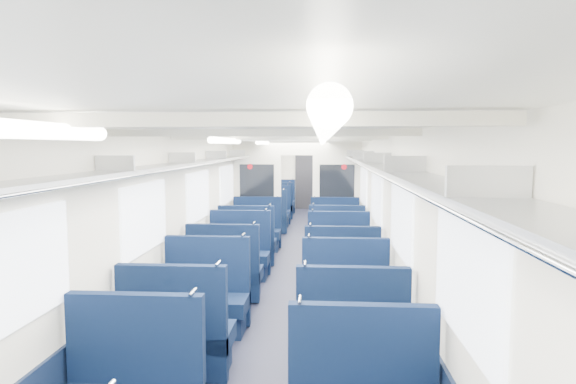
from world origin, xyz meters
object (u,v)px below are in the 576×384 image
object	(u,v)px
seat_11	(346,305)
seat_22	(272,213)
end_door	(306,180)
seat_14	(239,257)
seat_13	(342,279)
seat_12	(225,275)
bulkhead	(297,190)
seat_15	(339,258)
seat_19	(335,234)
seat_16	(247,245)
seat_18	(257,233)
seat_10	(206,302)
seat_9	(351,342)
seat_21	(333,219)
seat_23	(332,213)
seat_8	(177,339)
seat_27	(330,204)
seat_25	(331,208)
seat_26	(279,203)
seat_24	(276,207)
seat_17	(337,245)
seat_20	(267,219)

from	to	relation	value
seat_11	seat_22	bearing A→B (deg)	102.17
end_door	seat_14	xyz separation A→B (m)	(-0.83, -9.05, -0.65)
seat_11	seat_13	xyz separation A→B (m)	(0.00, 1.13, 0.00)
seat_12	bulkhead	bearing A→B (deg)	77.89
seat_15	seat_19	distance (m)	2.25
seat_11	seat_16	bearing A→B (deg)	116.74
bulkhead	seat_18	bearing A→B (deg)	-149.74
seat_10	seat_18	size ratio (longest dim) A/B	1.00
seat_9	seat_21	world-z (taller)	same
seat_23	seat_18	bearing A→B (deg)	-117.39
bulkhead	seat_10	xyz separation A→B (m)	(-0.83, -5.05, -0.88)
seat_16	seat_22	world-z (taller)	same
seat_13	seat_23	xyz separation A→B (m)	(0.00, 6.64, 0.00)
seat_8	seat_21	size ratio (longest dim) A/B	1.00
seat_27	seat_10	bearing A→B (deg)	-99.47
seat_11	seat_15	bearing A→B (deg)	90.00
seat_23	seat_25	size ratio (longest dim) A/B	1.00
seat_18	seat_22	size ratio (longest dim) A/B	1.00
bulkhead	seat_10	bearing A→B (deg)	-99.33
seat_10	seat_15	xyz separation A→B (m)	(1.66, 2.35, 0.00)
seat_10	seat_26	distance (m)	9.95
bulkhead	seat_15	distance (m)	2.96
seat_18	seat_15	bearing A→B (deg)	-53.22
seat_12	seat_25	size ratio (longest dim) A/B	1.00
seat_10	seat_23	size ratio (longest dim) A/B	1.00
seat_10	seat_27	xyz separation A→B (m)	(1.66, 9.95, 0.00)
seat_14	seat_27	distance (m)	7.76
seat_16	seat_18	bearing A→B (deg)	90.00
seat_10	seat_11	size ratio (longest dim) A/B	1.00
end_door	seat_19	size ratio (longest dim) A/B	1.74
seat_18	seat_21	xyz separation A→B (m)	(1.66, 2.14, 0.00)
seat_11	seat_16	distance (m)	3.69
seat_8	seat_23	world-z (taller)	same
seat_15	seat_16	bearing A→B (deg)	150.28
seat_10	seat_21	size ratio (longest dim) A/B	1.00
seat_21	seat_27	distance (m)	3.24
seat_19	seat_27	world-z (taller)	same
bulkhead	seat_12	bearing A→B (deg)	-102.11
end_door	seat_24	distance (m)	2.70
seat_18	seat_16	bearing A→B (deg)	-90.00
seat_15	seat_16	world-z (taller)	same
end_door	seat_16	bearing A→B (deg)	-95.83
seat_8	seat_17	size ratio (longest dim) A/B	1.00
seat_11	seat_20	xyz separation A→B (m)	(-1.66, 6.57, 0.00)
seat_20	seat_24	world-z (taller)	same
seat_21	seat_23	world-z (taller)	same
seat_22	seat_25	world-z (taller)	same
seat_25	seat_27	bearing A→B (deg)	90.00
seat_10	seat_13	size ratio (longest dim) A/B	1.00
seat_24	seat_27	world-z (taller)	same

